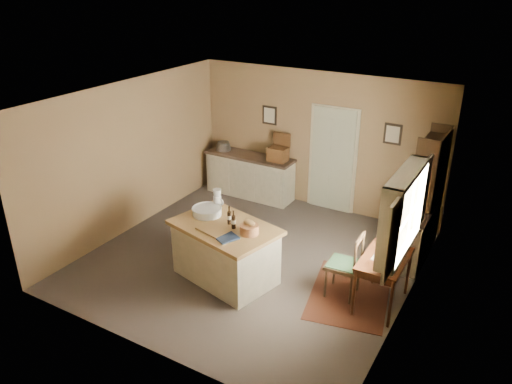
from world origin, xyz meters
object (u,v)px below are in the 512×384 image
Objects in this scene: work_island at (225,250)px; desk_chair at (343,265)px; sideboard at (250,174)px; right_cabinet at (409,235)px; writing_desk at (384,264)px; shelving_unit at (430,194)px.

work_island is 1.78m from desk_chair.
sideboard reaches higher than desk_chair.
right_cabinet is (3.54, -0.92, -0.02)m from sideboard.
right_cabinet reaches higher than writing_desk.
sideboard is 4.23m from writing_desk.
desk_chair is 1.55m from right_cabinet.
work_island reaches higher than desk_chair.
writing_desk is at bearing -89.99° from right_cabinet.
sideboard reaches higher than writing_desk.
writing_desk is 0.87× the size of right_cabinet.
writing_desk is 0.46× the size of shelving_unit.
desk_chair is at bearing -174.49° from writing_desk.
work_island is 0.93× the size of sideboard.
writing_desk is at bearing 2.40° from desk_chair.
work_island is 1.77× the size of desk_chair.
work_island is at bearing -135.26° from shelving_unit.
right_cabinet is 0.78m from shelving_unit.
shelving_unit is (0.72, 1.92, 0.55)m from desk_chair.
right_cabinet is (-0.00, 1.39, -0.21)m from writing_desk.
sideboard is 3.66m from right_cabinet.
sideboard is (-1.26, 2.85, -0.00)m from work_island.
right_cabinet is at bearing 53.57° from work_island.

